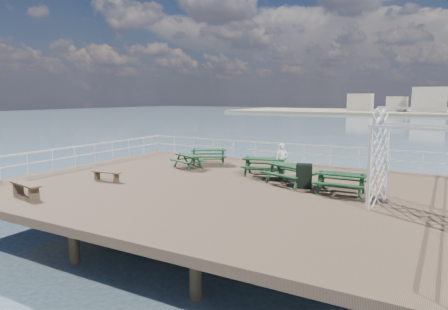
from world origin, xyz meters
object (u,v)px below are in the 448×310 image
at_px(picnic_table_a, 208,153).
at_px(picnic_table_b, 289,170).
at_px(picnic_table_c, 264,163).
at_px(trellis_arbor, 417,167).
at_px(picnic_table_d, 188,158).
at_px(flat_bench_near, 106,174).
at_px(picnic_table_e, 341,179).
at_px(person, 282,160).
at_px(flat_bench_far, 26,187).

xyz_separation_m(picnic_table_a, picnic_table_b, (5.69, -2.70, 0.00)).
xyz_separation_m(picnic_table_b, picnic_table_c, (-1.64, 1.16, 0.01)).
height_order(picnic_table_a, trellis_arbor, trellis_arbor).
height_order(picnic_table_a, picnic_table_b, picnic_table_b).
bearing_deg(picnic_table_c, picnic_table_a, 145.53).
relative_size(picnic_table_b, picnic_table_d, 1.21).
height_order(picnic_table_b, picnic_table_d, picnic_table_b).
xyz_separation_m(picnic_table_a, flat_bench_near, (-1.58, -6.02, -0.29)).
relative_size(picnic_table_e, person, 1.19).
bearing_deg(person, picnic_table_d, 172.15).
height_order(picnic_table_b, trellis_arbor, trellis_arbor).
bearing_deg(trellis_arbor, picnic_table_a, 170.34).
bearing_deg(trellis_arbor, picnic_table_e, 166.29).
bearing_deg(picnic_table_a, flat_bench_far, -134.95).
relative_size(picnic_table_a, picnic_table_d, 1.25).
height_order(picnic_table_e, flat_bench_near, picnic_table_e).
xyz_separation_m(picnic_table_a, picnic_table_c, (4.05, -1.54, 0.01)).
distance_m(picnic_table_b, flat_bench_far, 10.36).
bearing_deg(picnic_table_d, picnic_table_b, 11.51).
distance_m(flat_bench_far, trellis_arbor, 13.69).
distance_m(picnic_table_c, picnic_table_d, 4.34).
height_order(picnic_table_c, picnic_table_d, picnic_table_c).
bearing_deg(flat_bench_far, picnic_table_a, 88.21).
bearing_deg(picnic_table_a, flat_bench_near, -137.42).
xyz_separation_m(picnic_table_b, picnic_table_d, (-5.98, 1.15, -0.10)).
bearing_deg(flat_bench_far, picnic_table_b, 51.93).
height_order(picnic_table_c, flat_bench_near, picnic_table_c).
xyz_separation_m(picnic_table_b, flat_bench_near, (-7.27, -3.32, -0.29)).
bearing_deg(picnic_table_a, trellis_arbor, -56.71).
xyz_separation_m(flat_bench_near, flat_bench_far, (-0.49, -3.54, 0.06)).
xyz_separation_m(picnic_table_b, flat_bench_far, (-7.76, -6.87, -0.23)).
bearing_deg(picnic_table_d, flat_bench_far, -80.08).
bearing_deg(picnic_table_e, flat_bench_far, -149.72).
relative_size(picnic_table_e, flat_bench_near, 1.29).
bearing_deg(picnic_table_d, trellis_arbor, 6.16).
bearing_deg(flat_bench_near, picnic_table_b, 19.57).
xyz_separation_m(flat_bench_far, person, (6.98, 8.04, 0.42)).
distance_m(picnic_table_b, picnic_table_c, 2.01).
height_order(picnic_table_b, flat_bench_near, picnic_table_b).
height_order(picnic_table_c, flat_bench_far, picnic_table_c).
bearing_deg(picnic_table_b, flat_bench_near, -133.67).
distance_m(picnic_table_b, trellis_arbor, 5.49).
bearing_deg(person, flat_bench_near, -153.34).
bearing_deg(picnic_table_d, flat_bench_near, -83.63).
height_order(picnic_table_c, picnic_table_e, picnic_table_c).
bearing_deg(trellis_arbor, person, 165.18).
bearing_deg(trellis_arbor, picnic_table_b, 172.02).
xyz_separation_m(picnic_table_e, trellis_arbor, (2.67, -1.42, 0.92)).
relative_size(picnic_table_e, trellis_arbor, 0.56).
distance_m(picnic_table_e, person, 3.60).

